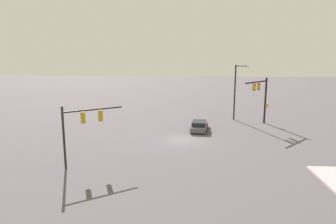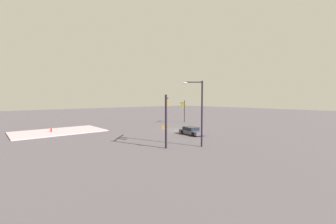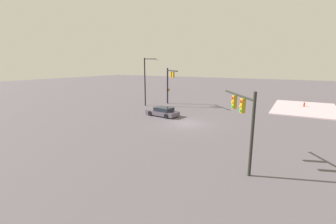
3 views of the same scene
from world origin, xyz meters
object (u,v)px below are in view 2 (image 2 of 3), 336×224
traffic_signal_opposite_side (166,112)px  sedan_car_approaching (192,131)px  traffic_signal_near_corner (183,107)px  streetlamp_curved_arm (200,109)px  fire_hydrant_on_curb (51,130)px

traffic_signal_opposite_side → sedan_car_approaching: traffic_signal_opposite_side is taller
traffic_signal_opposite_side → sedan_car_approaching: (-8.30, -3.58, -3.56)m
traffic_signal_near_corner → streetlamp_curved_arm: (16.05, 18.82, 0.88)m
sedan_car_approaching → fire_hydrant_on_curb: bearing=-127.7°
traffic_signal_near_corner → sedan_car_approaching: bearing=15.7°
traffic_signal_opposite_side → fire_hydrant_on_curb: traffic_signal_opposite_side is taller
traffic_signal_near_corner → sedan_car_approaching: traffic_signal_near_corner is taller
traffic_signal_near_corner → traffic_signal_opposite_side: bearing=6.3°
streetlamp_curved_arm → traffic_signal_near_corner: bearing=-86.5°
sedan_car_approaching → traffic_signal_opposite_side: bearing=-59.1°
traffic_signal_near_corner → fire_hydrant_on_curb: bearing=-42.8°
streetlamp_curved_arm → sedan_car_approaching: 9.30m
traffic_signal_opposite_side → fire_hydrant_on_curb: bearing=65.1°
traffic_signal_opposite_side → sedan_car_approaching: 9.72m
streetlamp_curved_arm → sedan_car_approaching: size_ratio=1.69×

